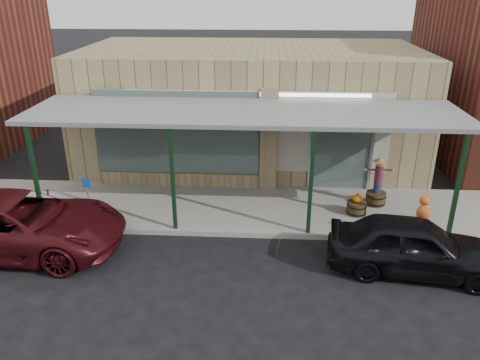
# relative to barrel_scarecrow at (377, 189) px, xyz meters

# --- Properties ---
(ground) EXTENTS (120.00, 120.00, 0.00)m
(ground) POSITION_rel_barrel_scarecrow_xyz_m (-3.97, -4.00, -0.66)
(ground) COLOR black
(ground) RESTS_ON ground
(sidewalk) EXTENTS (40.00, 3.20, 0.15)m
(sidewalk) POSITION_rel_barrel_scarecrow_xyz_m (-3.97, -0.40, -0.58)
(sidewalk) COLOR gray
(sidewalk) RESTS_ON ground
(storefront) EXTENTS (12.00, 6.25, 4.20)m
(storefront) POSITION_rel_barrel_scarecrow_xyz_m (-3.97, 4.16, 1.43)
(storefront) COLOR tan
(storefront) RESTS_ON ground
(awning) EXTENTS (12.00, 3.00, 3.04)m
(awning) POSITION_rel_barrel_scarecrow_xyz_m (-3.97, -0.44, 2.35)
(awning) COLOR slate
(awning) RESTS_ON ground
(block_buildings_near) EXTENTS (61.00, 8.00, 8.00)m
(block_buildings_near) POSITION_rel_barrel_scarecrow_xyz_m (-1.96, 5.20, 3.11)
(block_buildings_near) COLOR brown
(block_buildings_near) RESTS_ON ground
(barrel_scarecrow) EXTENTS (0.90, 0.71, 1.51)m
(barrel_scarecrow) POSITION_rel_barrel_scarecrow_xyz_m (0.00, 0.00, 0.00)
(barrel_scarecrow) COLOR #4A351D
(barrel_scarecrow) RESTS_ON sidewalk
(barrel_pumpkin) EXTENTS (0.70, 0.70, 0.65)m
(barrel_pumpkin) POSITION_rel_barrel_scarecrow_xyz_m (-0.69, -0.68, -0.28)
(barrel_pumpkin) COLOR #4A351D
(barrel_pumpkin) RESTS_ON sidewalk
(handicap_sign) EXTENTS (0.26, 0.09, 1.28)m
(handicap_sign) POSITION_rel_barrel_scarecrow_xyz_m (-8.24, -1.52, 0.31)
(handicap_sign) COLOR gray
(handicap_sign) RESTS_ON sidewalk
(parked_sedan) EXTENTS (4.15, 2.16, 1.55)m
(parked_sedan) POSITION_rel_barrel_scarecrow_xyz_m (0.18, -3.29, 0.02)
(parked_sedan) COLOR black
(parked_sedan) RESTS_ON ground
(car_maroon) EXTENTS (5.39, 2.57, 1.48)m
(car_maroon) POSITION_rel_barrel_scarecrow_xyz_m (-9.57, -2.92, 0.08)
(car_maroon) COLOR #470E13
(car_maroon) RESTS_ON ground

